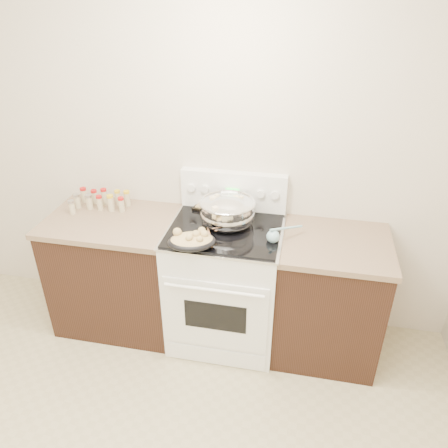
# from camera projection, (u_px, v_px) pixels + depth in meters

# --- Properties ---
(room_shell) EXTENTS (4.10, 3.60, 2.75)m
(room_shell) POSITION_uv_depth(u_px,v_px,m) (34.00, 229.00, 1.41)
(room_shell) COLOR beige
(room_shell) RESTS_ON ground
(counter_left) EXTENTS (0.93, 0.67, 0.92)m
(counter_left) POSITION_uv_depth(u_px,v_px,m) (119.00, 271.00, 3.33)
(counter_left) COLOR black
(counter_left) RESTS_ON ground
(counter_right) EXTENTS (0.73, 0.67, 0.92)m
(counter_right) POSITION_uv_depth(u_px,v_px,m) (328.00, 297.00, 3.06)
(counter_right) COLOR black
(counter_right) RESTS_ON ground
(kitchen_range) EXTENTS (0.78, 0.73, 1.22)m
(kitchen_range) POSITION_uv_depth(u_px,v_px,m) (226.00, 281.00, 3.17)
(kitchen_range) COLOR white
(kitchen_range) RESTS_ON ground
(mixing_bowl) EXTENTS (0.41, 0.41, 0.22)m
(mixing_bowl) POSITION_uv_depth(u_px,v_px,m) (227.00, 212.00, 2.94)
(mixing_bowl) COLOR silver
(mixing_bowl) RESTS_ON kitchen_range
(roasting_pan) EXTENTS (0.35, 0.29, 0.11)m
(roasting_pan) POSITION_uv_depth(u_px,v_px,m) (192.00, 240.00, 2.70)
(roasting_pan) COLOR black
(roasting_pan) RESTS_ON kitchen_range
(baking_sheet) EXTENTS (0.41, 0.33, 0.06)m
(baking_sheet) POSITION_uv_depth(u_px,v_px,m) (222.00, 206.00, 3.18)
(baking_sheet) COLOR black
(baking_sheet) RESTS_ON kitchen_range
(wooden_spoon) EXTENTS (0.11, 0.26, 0.04)m
(wooden_spoon) POSITION_uv_depth(u_px,v_px,m) (204.00, 240.00, 2.78)
(wooden_spoon) COLOR tan
(wooden_spoon) RESTS_ON kitchen_range
(blue_ladle) EXTENTS (0.22, 0.22, 0.11)m
(blue_ladle) POSITION_uv_depth(u_px,v_px,m) (274.00, 236.00, 2.78)
(blue_ladle) COLOR #82B4C2
(blue_ladle) RESTS_ON kitchen_range
(spice_jars) EXTENTS (0.39, 0.24, 0.13)m
(spice_jars) POSITION_uv_depth(u_px,v_px,m) (100.00, 200.00, 3.22)
(spice_jars) COLOR #BFB28C
(spice_jars) RESTS_ON counter_left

